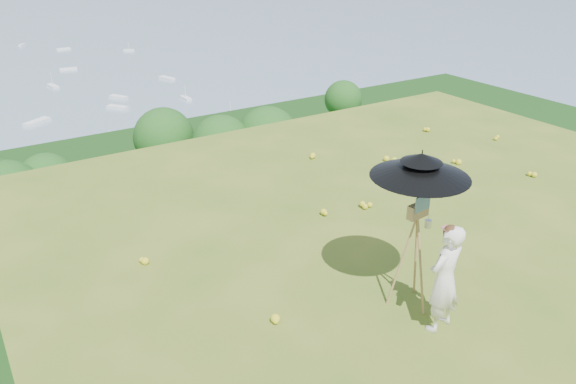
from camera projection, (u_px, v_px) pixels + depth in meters
ground at (448, 233)px, 9.82m from camera, size 14.00×14.00×0.00m
forest_slope at (105, 359)px, 48.82m from camera, size 140.00×56.00×22.00m
shoreline_tier at (34, 238)px, 82.39m from camera, size 170.00×28.00×8.00m
slope_trees at (80, 217)px, 42.93m from camera, size 110.00×50.00×6.00m
harbor_town at (25, 198)px, 79.65m from camera, size 110.00×22.00×5.00m
wildflowers at (438, 224)px, 9.99m from camera, size 10.00×10.50×0.12m
painter at (445, 279)px, 7.16m from camera, size 0.61×0.46×1.53m
field_easel at (414, 251)px, 7.61m from camera, size 0.71×0.71×1.71m
sun_umbrella at (419, 183)px, 7.21m from camera, size 1.59×1.59×0.90m
painter_cap at (452, 229)px, 6.86m from camera, size 0.20×0.23×0.10m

